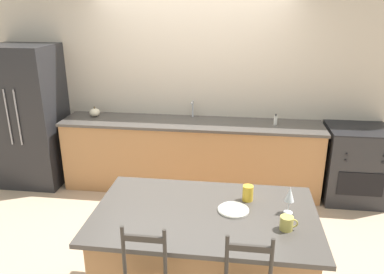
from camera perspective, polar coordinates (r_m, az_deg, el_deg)
ground_plane at (r=4.83m, az=-0.79°, el=-9.52°), size 18.00×18.00×0.00m
wall_back at (r=5.00m, az=0.27°, el=8.06°), size 6.00×0.07×2.70m
back_counter at (r=4.96m, az=-0.20°, el=-2.73°), size 3.34×0.67×0.93m
sink_faucet at (r=4.95m, az=0.10°, el=4.58°), size 0.02×0.13×0.22m
kitchen_island at (r=3.08m, az=1.88°, el=-18.57°), size 1.65×1.01×0.91m
refrigerator at (r=5.45m, az=-23.43°, el=2.92°), size 0.81×0.75×1.87m
oven_range at (r=5.10m, az=23.48°, el=-3.77°), size 0.73×0.68×0.94m
dinner_plate at (r=2.85m, az=6.32°, el=-10.93°), size 0.23×0.23×0.02m
wine_glass at (r=2.83m, az=14.66°, el=-8.52°), size 0.07×0.07×0.21m
coffee_mug at (r=2.68m, az=14.26°, el=-12.60°), size 0.12×0.09×0.10m
tumbler_cup at (r=2.98m, az=8.51°, el=-8.45°), size 0.08×0.08×0.12m
pumpkin_decoration at (r=5.18m, az=-14.60°, el=3.67°), size 0.14×0.14×0.13m
soap_bottle at (r=4.77m, az=12.61°, el=2.51°), size 0.05×0.05×0.14m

